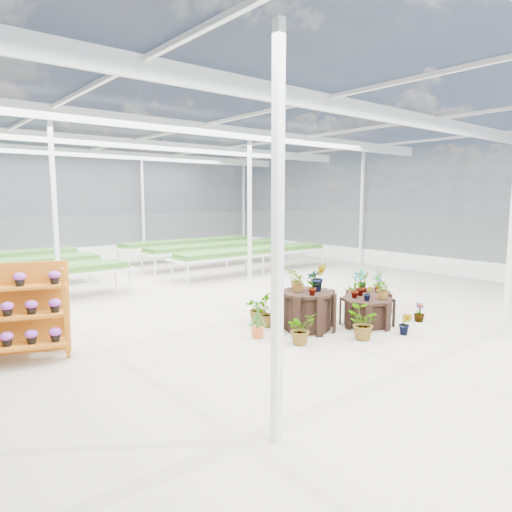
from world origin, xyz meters
TOP-DOWN VIEW (x-y plane):
  - ground_plane at (0.00, 0.00)m, footprint 24.00×24.00m
  - greenhouse_shell at (0.00, 0.00)m, footprint 18.00×24.00m
  - steel_frame at (0.00, 0.00)m, footprint 18.00×24.00m
  - nursery_benches at (0.00, 7.20)m, footprint 16.00×7.00m
  - plinth_tall at (0.39, -1.17)m, footprint 1.50×1.50m
  - plinth_mid at (1.59, -1.77)m, footprint 1.19×1.19m
  - plinth_low at (2.59, -1.07)m, footprint 1.34×1.34m
  - shelf_rack at (-4.58, 0.60)m, footprint 1.70×1.28m
  - nursery_plants at (1.03, -1.08)m, footprint 4.64×3.09m

SIDE VIEW (x-z plane):
  - ground_plane at x=0.00m, z-range 0.00..0.00m
  - plinth_low at x=2.59m, z-range 0.00..0.47m
  - plinth_mid at x=1.59m, z-range 0.00..0.59m
  - plinth_tall at x=0.39m, z-range 0.00..0.79m
  - nursery_benches at x=0.00m, z-range 0.00..0.84m
  - nursery_plants at x=1.03m, z-range -0.21..1.16m
  - shelf_rack at x=-4.58m, z-range 0.00..1.61m
  - greenhouse_shell at x=0.00m, z-range 0.00..4.50m
  - steel_frame at x=0.00m, z-range 0.00..4.50m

